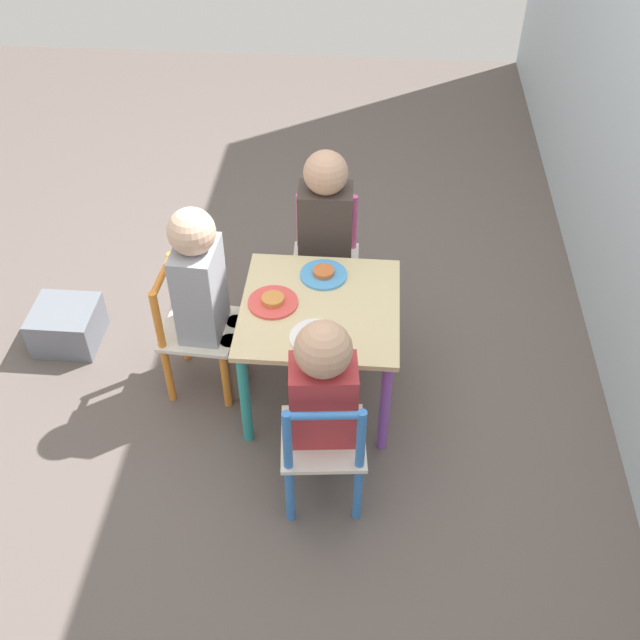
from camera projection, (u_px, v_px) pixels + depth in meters
The scene contains 12 objects.
ground_plane at pixel (320, 392), 2.82m from camera, with size 6.00×6.00×0.00m, color #5B514C.
kids_table at pixel (320, 321), 2.57m from camera, with size 0.54×0.54×0.43m.
chair_pink at pixel (326, 263), 2.98m from camera, with size 0.27×0.27×0.52m.
chair_blue at pixel (323, 448), 2.31m from camera, with size 0.28×0.28×0.52m.
chair_orange at pixel (194, 332), 2.69m from camera, with size 0.27×0.27×0.52m.
child_left at pixel (325, 229), 2.79m from camera, with size 0.22×0.20×0.78m.
child_right at pixel (323, 393), 2.23m from camera, with size 0.22×0.21×0.73m.
child_front at pixel (204, 289), 2.54m from camera, with size 0.21×0.22×0.78m.
plate_left at pixel (324, 274), 2.63m from camera, with size 0.17×0.17×0.03m.
plate_right at pixel (316, 337), 2.40m from camera, with size 0.17×0.17×0.03m.
plate_front at pixel (273, 301), 2.53m from camera, with size 0.17×0.17×0.03m.
storage_bin at pixel (67, 325), 2.97m from camera, with size 0.24×0.25×0.17m.
Camera 1 is at (1.88, 0.15, 2.12)m, focal length 42.00 mm.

